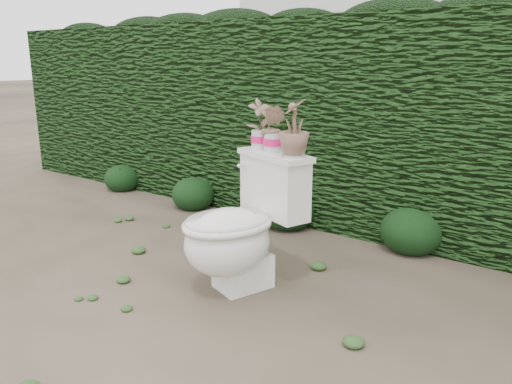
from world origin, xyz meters
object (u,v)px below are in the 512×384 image
Objects in this scene: toilet at (240,230)px; potted_plant_center at (273,130)px; potted_plant_left at (260,125)px; potted_plant_right at (294,130)px.

potted_plant_center is (0.06, 0.23, 0.55)m from toilet.
potted_plant_center is (0.12, -0.04, -0.01)m from potted_plant_left.
toilet is 2.64× the size of potted_plant_right.
potted_plant_left is (-0.06, 0.27, 0.56)m from toilet.
potted_plant_left is at bearing -141.87° from potted_plant_right.
toilet is 0.63m from potted_plant_left.
potted_plant_right is (0.30, -0.11, 0.01)m from potted_plant_left.
potted_plant_center reaches higher than toilet.
potted_plant_right reaches higher than potted_plant_left.
potted_plant_center is at bearing 94.63° from toilet.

